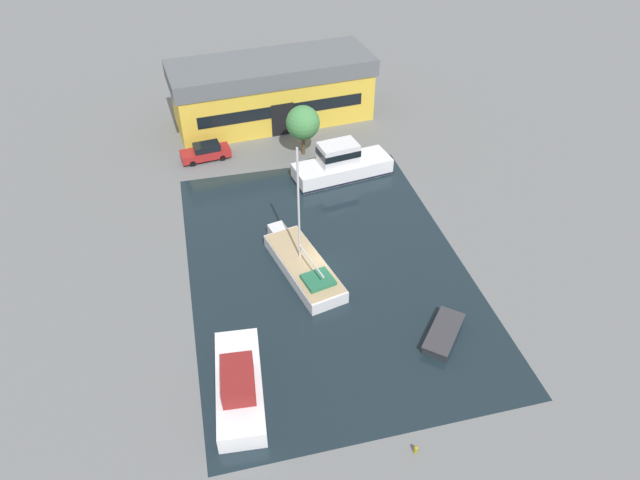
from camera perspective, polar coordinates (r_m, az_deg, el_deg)
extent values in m
plane|color=slate|center=(43.81, 0.69, -2.81)|extent=(440.00, 440.00, 0.00)
cube|color=black|center=(43.81, 0.69, -2.80)|extent=(20.71, 29.71, 0.01)
cube|color=gold|center=(63.16, -4.74, 13.96)|extent=(21.14, 9.32, 5.00)
cube|color=#565B60|center=(61.81, -4.91, 16.77)|extent=(21.78, 9.59, 1.71)
cube|color=black|center=(60.28, -3.74, 11.92)|extent=(2.39, 0.29, 3.50)
cube|color=black|center=(59.84, -3.79, 12.77)|extent=(17.36, 1.75, 1.25)
cylinder|color=brown|center=(57.04, -1.68, 9.56)|extent=(0.32, 0.32, 2.23)
sphere|color=#428447|center=(55.91, -1.72, 11.65)|extent=(3.30, 3.30, 3.30)
cube|color=maroon|center=(57.47, -11.37, 8.49)|extent=(4.95, 2.41, 0.77)
cube|color=black|center=(57.15, -11.27, 9.12)|extent=(2.66, 1.90, 0.58)
cube|color=black|center=(57.02, -12.49, 8.83)|extent=(0.23, 1.44, 0.46)
cylinder|color=black|center=(56.80, -12.61, 7.48)|extent=(0.62, 0.28, 0.60)
cylinder|color=black|center=(58.18, -12.92, 8.24)|extent=(0.62, 0.28, 0.60)
cylinder|color=black|center=(57.16, -9.70, 8.11)|extent=(0.62, 0.28, 0.60)
cylinder|color=black|center=(58.53, -10.08, 8.86)|extent=(0.62, 0.28, 0.60)
cube|color=silver|center=(43.11, -1.61, -2.76)|extent=(4.84, 9.16, 0.99)
cube|color=silver|center=(46.60, -4.25, 0.89)|extent=(1.55, 1.47, 0.99)
cube|color=tan|center=(42.75, -1.63, -2.22)|extent=(4.65, 8.79, 0.08)
cylinder|color=silver|center=(40.25, -2.15, 3.40)|extent=(0.16, 0.16, 9.41)
cylinder|color=silver|center=(41.11, -0.87, -2.11)|extent=(1.02, 3.85, 0.12)
cube|color=#236647|center=(41.03, -0.18, -4.00)|extent=(2.43, 2.34, 0.30)
cube|color=white|center=(53.83, 2.24, 7.14)|extent=(9.52, 4.51, 1.51)
cube|color=black|center=(54.16, 2.22, 6.59)|extent=(9.62, 4.59, 0.18)
cube|color=silver|center=(52.76, 1.83, 8.64)|extent=(3.78, 2.77, 1.97)
cube|color=black|center=(52.66, 1.83, 8.83)|extent=(3.86, 2.84, 0.63)
cube|color=#23282D|center=(39.56, 12.24, -9.17)|extent=(3.89, 4.14, 0.61)
cube|color=#333338|center=(39.30, 12.31, -8.84)|extent=(4.07, 4.33, 0.08)
cube|color=white|center=(35.93, -8.06, -14.27)|extent=(3.39, 8.06, 1.32)
cube|color=maroon|center=(34.64, -8.21, -13.65)|extent=(2.17, 3.29, 1.21)
cylinder|color=olive|center=(34.23, 9.53, -20.03)|extent=(0.21, 0.21, 0.38)
sphere|color=olive|center=(34.02, 9.57, -19.81)|extent=(0.23, 0.23, 0.23)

